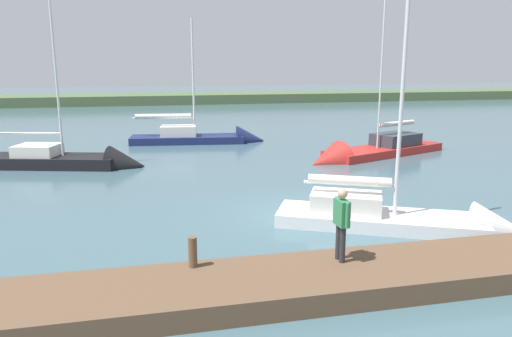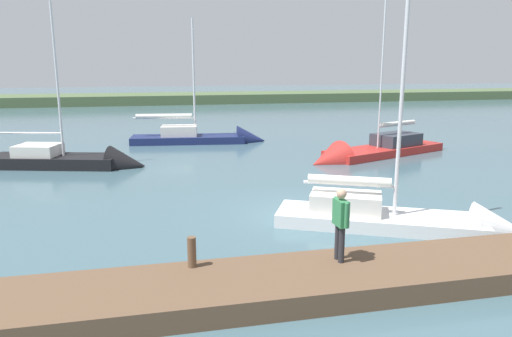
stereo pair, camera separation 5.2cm
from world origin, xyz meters
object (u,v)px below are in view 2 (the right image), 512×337
object	(u,v)px
person_on_dock	(341,219)
sailboat_outer_mooring	(416,224)
sailboat_inner_slip	(209,140)
sailboat_near_dock	(368,155)
mooring_post_near	(192,252)
sailboat_behind_pier	(77,163)

from	to	relation	value
person_on_dock	sailboat_outer_mooring	bearing A→B (deg)	-145.42
sailboat_outer_mooring	sailboat_inner_slip	world-z (taller)	sailboat_outer_mooring
sailboat_near_dock	person_on_dock	size ratio (longest dim) A/B	6.08
mooring_post_near	sailboat_outer_mooring	distance (m)	7.59
sailboat_inner_slip	sailboat_near_dock	size ratio (longest dim) A/B	0.84
sailboat_outer_mooring	sailboat_inner_slip	bearing A→B (deg)	128.72
mooring_post_near	sailboat_inner_slip	distance (m)	20.97
mooring_post_near	person_on_dock	size ratio (longest dim) A/B	0.41
sailboat_near_dock	sailboat_behind_pier	bearing A→B (deg)	-24.35
sailboat_outer_mooring	sailboat_inner_slip	xyz separation A→B (m)	(4.24, -18.29, 0.01)
mooring_post_near	person_on_dock	bearing A→B (deg)	173.35
mooring_post_near	sailboat_near_dock	bearing A→B (deg)	-128.27
sailboat_behind_pier	sailboat_inner_slip	world-z (taller)	sailboat_behind_pier
sailboat_outer_mooring	person_on_dock	xyz separation A→B (m)	(3.73, 2.87, 1.34)
sailboat_behind_pier	sailboat_near_dock	bearing A→B (deg)	12.78
sailboat_outer_mooring	person_on_dock	size ratio (longest dim) A/B	5.53
mooring_post_near	sailboat_inner_slip	xyz separation A→B (m)	(-2.90, -20.76, -0.67)
mooring_post_near	sailboat_inner_slip	bearing A→B (deg)	-97.96
sailboat_behind_pier	sailboat_near_dock	size ratio (longest dim) A/B	0.83
sailboat_outer_mooring	sailboat_near_dock	size ratio (longest dim) A/B	0.91
sailboat_near_dock	person_on_dock	bearing A→B (deg)	40.36
sailboat_behind_pier	person_on_dock	bearing A→B (deg)	-46.89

